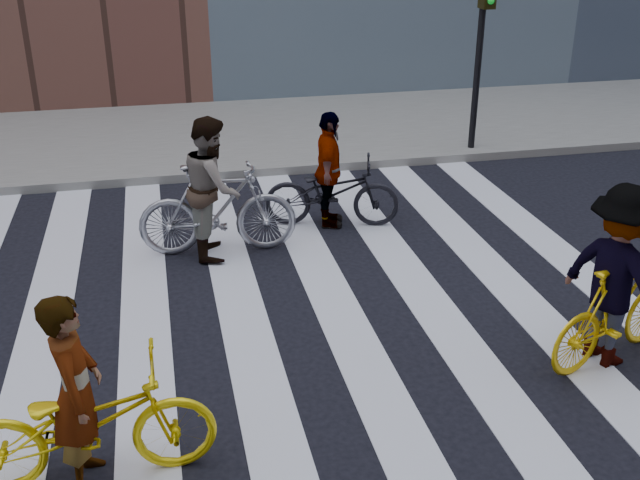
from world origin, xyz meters
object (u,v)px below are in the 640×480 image
object	(u,v)px
bike_yellow_left	(88,424)
rider_mid	(212,187)
bike_silver_mid	(218,209)
rider_rear	(329,170)
bike_yellow_right	(616,312)
rider_right	(618,276)
rider_left	(76,392)
traffic_signal	(483,31)
bike_dark_rear	(332,192)

from	to	relation	value
bike_yellow_left	rider_mid	bearing A→B (deg)	-18.15
bike_silver_mid	rider_rear	distance (m)	1.77
bike_silver_mid	rider_rear	world-z (taller)	rider_rear
bike_yellow_right	rider_mid	xyz separation A→B (m)	(-3.74, 3.48, 0.40)
rider_right	rider_left	bearing A→B (deg)	77.32
bike_yellow_right	rider_mid	world-z (taller)	rider_mid
bike_silver_mid	rider_mid	bearing A→B (deg)	94.22
bike_silver_mid	rider_right	size ratio (longest dim) A/B	1.09
traffic_signal	bike_dark_rear	xyz separation A→B (m)	(-3.33, -2.62, -1.77)
bike_yellow_left	bike_silver_mid	bearing A→B (deg)	-18.76
traffic_signal	rider_right	distance (m)	6.97
rider_mid	rider_rear	xyz separation A→B (m)	(1.70, 0.59, -0.09)
rider_rear	rider_right	bearing A→B (deg)	-139.16
rider_left	rider_mid	size ratio (longest dim) A/B	0.90
bike_silver_mid	rider_left	distance (m)	4.42
bike_silver_mid	rider_mid	world-z (taller)	rider_mid
bike_yellow_left	rider_mid	size ratio (longest dim) A/B	1.08
bike_yellow_right	rider_rear	distance (m)	4.57
bike_yellow_left	rider_rear	bearing A→B (deg)	-32.77
bike_yellow_right	rider_right	bearing A→B (deg)	69.89
traffic_signal	rider_left	world-z (taller)	traffic_signal
traffic_signal	rider_right	xyz separation A→B (m)	(-1.39, -6.70, -1.32)
bike_yellow_right	bike_dark_rear	bearing A→B (deg)	5.92
rider_rear	traffic_signal	bearing A→B (deg)	-37.40
bike_dark_rear	rider_rear	bearing A→B (deg)	104.81
bike_yellow_right	rider_rear	xyz separation A→B (m)	(-2.04, 4.07, 0.30)
traffic_signal	rider_right	bearing A→B (deg)	-101.75
traffic_signal	bike_yellow_right	size ratio (longest dim) A/B	1.83
traffic_signal	bike_silver_mid	distance (m)	6.20
rider_mid	rider_rear	bearing A→B (deg)	-66.71
bike_yellow_left	bike_dark_rear	size ratio (longest dim) A/B	1.04
traffic_signal	rider_mid	distance (m)	6.16
bike_yellow_right	bike_dark_rear	size ratio (longest dim) A/B	0.93
bike_yellow_left	bike_yellow_right	distance (m)	5.17
traffic_signal	bike_silver_mid	bearing A→B (deg)	-147.47
traffic_signal	bike_yellow_left	distance (m)	9.96
traffic_signal	bike_yellow_left	world-z (taller)	traffic_signal
bike_dark_rear	bike_yellow_right	bearing A→B (deg)	-139.16
traffic_signal	rider_rear	xyz separation A→B (m)	(-3.38, -2.62, -1.43)
bike_silver_mid	bike_yellow_right	size ratio (longest dim) A/B	1.15
bike_silver_mid	rider_rear	xyz separation A→B (m)	(1.65, 0.59, 0.22)
rider_rear	rider_left	bearing A→B (deg)	161.31
bike_dark_rear	traffic_signal	bearing A→B (deg)	-36.98
traffic_signal	bike_yellow_right	bearing A→B (deg)	-101.34
traffic_signal	bike_yellow_right	distance (m)	7.05
rider_right	bike_silver_mid	bearing A→B (deg)	26.16
bike_yellow_left	bike_dark_rear	distance (m)	5.69
bike_yellow_left	rider_right	size ratio (longest dim) A/B	1.06
rider_mid	rider_right	world-z (taller)	rider_right
rider_mid	rider_left	bearing A→B (deg)	165.14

